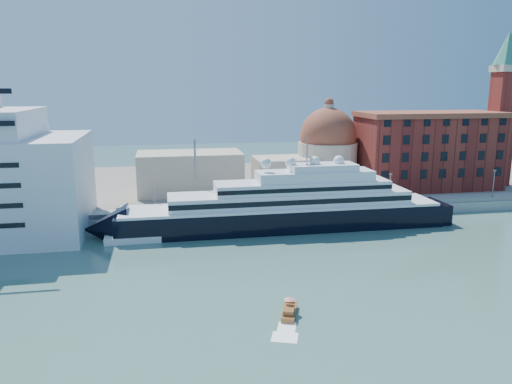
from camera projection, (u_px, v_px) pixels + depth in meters
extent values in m
plane|color=#355C54|center=(314.00, 261.00, 95.51)|extent=(400.00, 400.00, 0.00)
cube|color=gray|center=(274.00, 212.00, 127.91)|extent=(180.00, 10.00, 2.50)
cube|color=slate|center=(248.00, 183.00, 167.35)|extent=(260.00, 72.00, 2.00)
cube|color=slate|center=(279.00, 209.00, 123.20)|extent=(180.00, 0.10, 1.20)
cube|color=black|center=(282.00, 220.00, 117.02)|extent=(75.75, 11.65, 6.31)
cone|color=black|center=(106.00, 229.00, 109.80)|extent=(9.71, 11.65, 11.65)
cube|color=black|center=(430.00, 213.00, 123.93)|extent=(5.83, 10.68, 5.83)
cube|color=white|center=(282.00, 206.00, 116.30)|extent=(73.81, 11.85, 0.58)
cube|color=white|center=(290.00, 198.00, 116.29)|extent=(56.33, 9.71, 2.91)
cube|color=black|center=(295.00, 203.00, 111.62)|extent=(56.33, 0.15, 1.17)
cube|color=white|center=(302.00, 186.00, 116.25)|extent=(40.79, 8.74, 2.53)
cube|color=white|center=(315.00, 176.00, 116.26)|extent=(27.19, 7.77, 2.33)
cube|color=white|center=(323.00, 167.00, 116.21)|extent=(15.54, 6.80, 1.55)
cylinder|color=slate|center=(307.00, 150.00, 114.65)|extent=(0.29, 0.29, 6.80)
sphere|color=white|center=(266.00, 163.00, 113.46)|extent=(2.53, 2.53, 2.53)
sphere|color=white|center=(291.00, 162.00, 114.51)|extent=(2.53, 2.53, 2.53)
sphere|color=white|center=(315.00, 162.00, 115.57)|extent=(2.53, 2.53, 2.53)
sphere|color=white|center=(339.00, 161.00, 116.63)|extent=(2.53, 2.53, 2.53)
cube|color=white|center=(133.00, 239.00, 107.40)|extent=(12.17, 4.33, 1.61)
cube|color=white|center=(143.00, 233.00, 107.54)|extent=(4.09, 2.62, 1.21)
cube|color=brown|center=(289.00, 313.00, 73.22)|extent=(3.75, 6.10, 0.96)
cube|color=brown|center=(289.00, 311.00, 72.11)|extent=(2.26, 2.79, 0.77)
cylinder|color=slate|center=(290.00, 304.00, 73.43)|extent=(0.06, 0.06, 1.54)
cone|color=red|center=(290.00, 298.00, 73.25)|extent=(1.74, 1.74, 0.39)
cube|color=maroon|center=(428.00, 152.00, 152.17)|extent=(42.00, 18.00, 22.00)
cube|color=brown|center=(431.00, 114.00, 149.75)|extent=(43.00, 19.00, 1.50)
cube|color=maroon|center=(500.00, 130.00, 155.15)|extent=(6.00, 6.00, 35.00)
cube|color=beige|center=(506.00, 69.00, 151.27)|extent=(7.00, 7.00, 2.00)
cone|color=#387C6B|center=(508.00, 48.00, 150.01)|extent=(8.40, 8.40, 10.00)
cylinder|color=beige|center=(327.00, 165.00, 153.33)|extent=(18.00, 18.00, 14.00)
sphere|color=brown|center=(328.00, 136.00, 151.44)|extent=(17.00, 17.00, 17.00)
cylinder|color=beige|center=(329.00, 109.00, 149.76)|extent=(3.00, 3.00, 3.00)
cube|color=beige|center=(284.00, 174.00, 149.29)|extent=(18.00, 14.00, 10.00)
cube|color=beige|center=(190.00, 173.00, 145.92)|extent=(30.00, 16.00, 12.00)
cylinder|color=slate|center=(20.00, 205.00, 113.05)|extent=(0.24, 0.24, 8.00)
cube|color=slate|center=(18.00, 187.00, 112.18)|extent=(0.80, 0.30, 0.25)
cylinder|color=slate|center=(154.00, 199.00, 118.49)|extent=(0.24, 0.24, 8.00)
cube|color=slate|center=(154.00, 182.00, 117.63)|extent=(0.80, 0.30, 0.25)
cylinder|color=slate|center=(277.00, 194.00, 123.93)|extent=(0.24, 0.24, 8.00)
cube|color=slate|center=(277.00, 178.00, 123.07)|extent=(0.80, 0.30, 0.25)
cylinder|color=slate|center=(390.00, 190.00, 129.37)|extent=(0.24, 0.24, 8.00)
cube|color=slate|center=(391.00, 174.00, 128.51)|extent=(0.80, 0.30, 0.25)
cylinder|color=slate|center=(493.00, 185.00, 134.81)|extent=(0.24, 0.24, 8.00)
cube|color=slate|center=(495.00, 171.00, 133.95)|extent=(0.80, 0.30, 0.25)
cylinder|color=slate|center=(196.00, 176.00, 121.17)|extent=(0.50, 0.50, 18.00)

